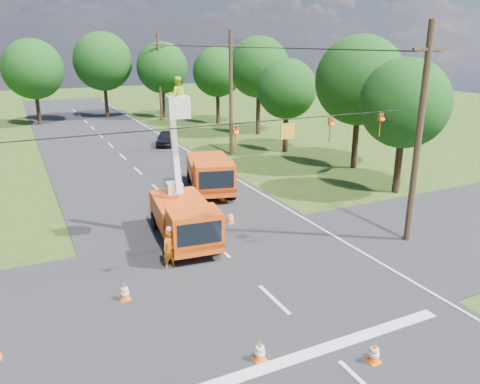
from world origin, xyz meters
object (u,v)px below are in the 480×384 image
bucket_truck (184,210)px  traffic_cone_7 (218,166)px  second_truck (210,173)px  traffic_cone_3 (222,195)px  tree_right_b (360,81)px  tree_right_a (405,104)px  tree_far_b (103,61)px  tree_right_d (259,67)px  traffic_cone_2 (230,217)px  traffic_cone_0 (260,350)px  pole_right_near (419,135)px  tree_right_c (287,89)px  distant_car (166,138)px  ground_worker (170,249)px  traffic_cone_1 (374,352)px  pole_right_far (160,77)px  tree_far_a (33,69)px  tree_right_e (217,72)px  traffic_cone_4 (125,291)px  pole_right_mid (231,93)px  tree_far_c (162,68)px

bucket_truck → traffic_cone_7: size_ratio=10.79×
second_truck → traffic_cone_3: size_ratio=9.47×
bucket_truck → traffic_cone_3: size_ratio=10.79×
second_truck → tree_right_b: size_ratio=0.70×
bucket_truck → tree_right_a: (14.64, 1.50, 3.94)m
traffic_cone_7 → bucket_truck: bearing=-120.4°
traffic_cone_3 → tree_right_a: (10.57, -3.26, 5.20)m
tree_right_a → tree_far_b: bearing=105.1°
tree_right_d → traffic_cone_3: bearing=-123.8°
traffic_cone_2 → second_truck: bearing=78.1°
traffic_cone_0 → pole_right_near: pole_right_near is taller
tree_right_c → traffic_cone_3: bearing=-136.5°
second_truck → tree_right_b: 13.16m
traffic_cone_0 → pole_right_near: 12.54m
traffic_cone_0 → tree_right_a: tree_right_a is taller
distant_car → bucket_truck: bearing=-82.3°
ground_worker → traffic_cone_2: ground_worker is taller
tree_right_a → tree_far_b: tree_far_b is taller
distant_car → tree_far_b: tree_far_b is taller
tree_right_a → tree_right_d: 21.07m
traffic_cone_1 → pole_right_near: pole_right_near is taller
pole_right_far → tree_right_c: bearing=-77.4°
second_truck → tree_far_a: bearing=119.3°
bucket_truck → tree_right_e: size_ratio=0.89×
traffic_cone_4 → tree_far_a: bearing=90.1°
tree_right_a → pole_right_mid: bearing=109.7°
tree_right_b → tree_right_e: (-1.20, 23.00, -0.62)m
traffic_cone_7 → tree_far_c: size_ratio=0.08×
tree_right_a → tree_far_c: tree_far_c is taller
traffic_cone_0 → traffic_cone_7: same height
pole_right_mid → tree_far_a: pole_right_mid is taller
pole_right_near → tree_far_b: size_ratio=0.97×
second_truck → tree_right_e: size_ratio=0.78×
ground_worker → traffic_cone_1: ground_worker is taller
traffic_cone_3 → tree_right_d: tree_right_d is taller
distant_car → traffic_cone_0: 31.40m
traffic_cone_1 → traffic_cone_7: bearing=78.5°
traffic_cone_0 → tree_right_b: 24.70m
traffic_cone_4 → second_truck: bearing=53.7°
traffic_cone_3 → pole_right_mid: bearing=62.6°
second_truck → pole_right_mid: bearing=73.2°
traffic_cone_1 → pole_right_far: (7.58, 46.33, 4.75)m
tree_right_d → tree_far_c: 15.92m
traffic_cone_3 → tree_right_d: bearing=56.2°
tree_right_c → traffic_cone_2: bearing=-130.6°
traffic_cone_7 → tree_far_b: bearing=94.6°
bucket_truck → traffic_cone_3: 6.39m
traffic_cone_2 → tree_right_c: tree_right_c is taller
bucket_truck → traffic_cone_2: bucket_truck is taller
bucket_truck → pole_right_near: pole_right_near is taller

